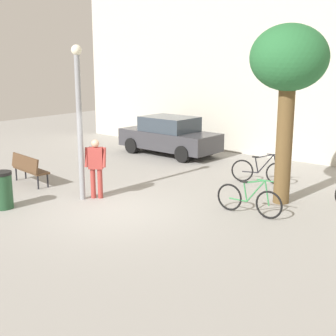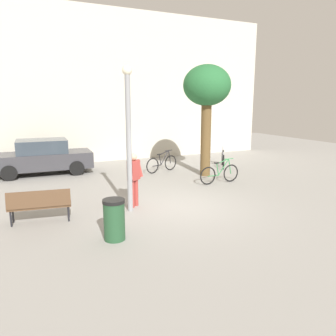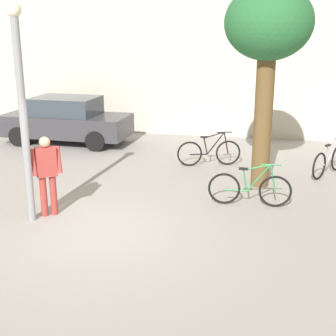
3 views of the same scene
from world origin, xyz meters
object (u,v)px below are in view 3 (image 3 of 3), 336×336
object	(u,v)px
parked_car_charcoal	(67,120)
bicycle_silver	(329,161)
bicycle_black	(209,152)
person_by_lamppost	(47,171)
plaza_tree	(268,31)
lamppost	(22,104)
bicycle_green	(250,189)

from	to	relation	value
parked_car_charcoal	bicycle_silver	bearing A→B (deg)	-13.99
bicycle_black	bicycle_silver	distance (m)	3.20
person_by_lamppost	bicycle_silver	xyz separation A→B (m)	(6.04, 4.05, -0.58)
parked_car_charcoal	person_by_lamppost	bearing A→B (deg)	-70.46
plaza_tree	lamppost	bearing A→B (deg)	-145.19
person_by_lamppost	bicycle_black	world-z (taller)	person_by_lamppost
bicycle_silver	parked_car_charcoal	bearing A→B (deg)	166.01
lamppost	bicycle_black	world-z (taller)	lamppost
lamppost	plaza_tree	size ratio (longest dim) A/B	0.89
bicycle_green	bicycle_silver	size ratio (longest dim) A/B	1.16
bicycle_silver	plaza_tree	bearing A→B (deg)	-145.24
bicycle_green	person_by_lamppost	bearing A→B (deg)	-161.44
bicycle_black	bicycle_silver	xyz separation A→B (m)	(3.19, -0.25, 0.00)
person_by_lamppost	bicycle_black	distance (m)	5.19
lamppost	plaza_tree	xyz separation A→B (m)	(4.50, 3.13, 1.31)
bicycle_black	person_by_lamppost	bearing A→B (deg)	-123.52
lamppost	person_by_lamppost	distance (m)	1.46
bicycle_black	parked_car_charcoal	xyz separation A→B (m)	(-5.01, 1.79, 0.39)
bicycle_silver	parked_car_charcoal	distance (m)	8.46
bicycle_black	lamppost	bearing A→B (deg)	-123.76
lamppost	bicycle_green	bearing A→B (deg)	21.36
lamppost	person_by_lamppost	world-z (taller)	lamppost
bicycle_silver	bicycle_green	bearing A→B (deg)	-126.42
plaza_tree	parked_car_charcoal	bearing A→B (deg)	152.98
plaza_tree	parked_car_charcoal	distance (m)	7.78
lamppost	bicycle_black	xyz separation A→B (m)	(3.09, 4.62, -1.99)
bicycle_green	bicycle_silver	world-z (taller)	same
lamppost	person_by_lamppost	bearing A→B (deg)	53.10
lamppost	bicycle_silver	world-z (taller)	lamppost
lamppost	parked_car_charcoal	distance (m)	6.88
bicycle_black	bicycle_silver	bearing A→B (deg)	-4.51
person_by_lamppost	plaza_tree	distance (m)	5.79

